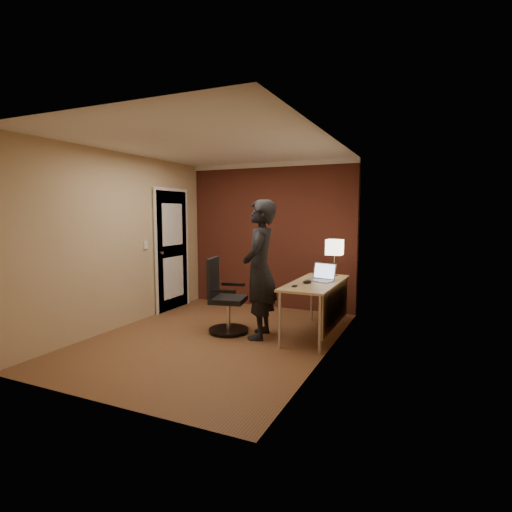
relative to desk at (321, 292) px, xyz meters
name	(u,v)px	position (x,y,z in m)	size (l,w,h in m)	color
room	(246,230)	(-1.53, 0.89, 0.77)	(4.00, 4.00, 4.00)	brown
desk	(321,292)	(0.00, 0.00, 0.00)	(0.60, 1.50, 0.73)	tan
desk_lamp	(335,248)	(0.04, 0.55, 0.55)	(0.22, 0.22, 0.54)	silver
laptop	(322,276)	(-0.02, 0.13, 0.19)	(0.38, 0.33, 0.23)	silver
mouse	(307,282)	(-0.14, -0.17, 0.14)	(0.06, 0.10, 0.03)	black
phone	(295,286)	(-0.22, -0.44, 0.13)	(0.06, 0.12, 0.01)	black
office_chair	(224,300)	(-1.26, -0.40, -0.15)	(0.55, 0.62, 1.01)	black
person	(260,269)	(-0.72, -0.38, 0.31)	(0.66, 0.44, 1.82)	black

